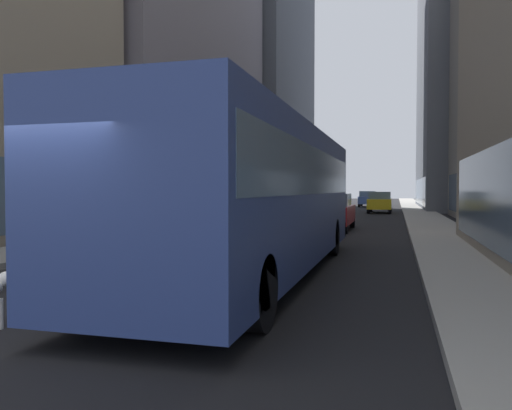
{
  "coord_description": "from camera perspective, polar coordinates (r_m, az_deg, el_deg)",
  "views": [
    {
      "loc": [
        4.01,
        -5.25,
        1.81
      ],
      "look_at": [
        0.48,
        7.41,
        1.4
      ],
      "focal_mm": 35.36,
      "sensor_mm": 36.0,
      "label": 1
    }
  ],
  "objects": [
    {
      "name": "building_left_far",
      "position": [
        57.39,
        -1.22,
        18.03
      ],
      "size": [
        11.86,
        20.81,
        35.72
      ],
      "color": "#4C515B",
      "rests_on": "ground"
    },
    {
      "name": "building_right_far",
      "position": [
        53.4,
        24.6,
        16.94
      ],
      "size": [
        11.42,
        22.16,
        31.83
      ],
      "color": "slate",
      "rests_on": "ground"
    },
    {
      "name": "car_red_coupe",
      "position": [
        22.47,
        8.38,
        -0.74
      ],
      "size": [
        1.86,
        4.38,
        1.62
      ],
      "color": "red",
      "rests_on": "ground"
    },
    {
      "name": "transit_bus",
      "position": [
        10.65,
        0.29,
        1.61
      ],
      "size": [
        2.78,
        11.53,
        3.05
      ],
      "color": "#33478C",
      "rests_on": "ground"
    },
    {
      "name": "car_blue_hatchback",
      "position": [
        53.19,
        12.54,
        0.69
      ],
      "size": [
        1.73,
        4.56,
        1.62
      ],
      "color": "#4C6BB7",
      "rests_on": "ground"
    },
    {
      "name": "ground_plane",
      "position": [
        40.49,
        9.87,
        -0.79
      ],
      "size": [
        120.0,
        120.0,
        0.0
      ],
      "primitive_type": "plane",
      "color": "black"
    },
    {
      "name": "sidewalk_right",
      "position": [
        40.33,
        17.96,
        -0.76
      ],
      "size": [
        2.4,
        110.0,
        0.15
      ],
      "primitive_type": "cube",
      "color": "#ADA89E",
      "rests_on": "ground"
    },
    {
      "name": "car_yellow_taxi",
      "position": [
        39.94,
        13.83,
        0.32
      ],
      "size": [
        1.75,
        4.45,
        1.62
      ],
      "color": "yellow",
      "rests_on": "ground"
    },
    {
      "name": "sidewalk_left",
      "position": [
        41.44,
        2.01,
        -0.61
      ],
      "size": [
        2.4,
        110.0,
        0.15
      ],
      "primitive_type": "cube",
      "color": "gray",
      "rests_on": "ground"
    },
    {
      "name": "car_grey_wagon",
      "position": [
        25.4,
        0.01,
        -0.43
      ],
      "size": [
        1.88,
        4.49,
        1.62
      ],
      "color": "slate",
      "rests_on": "ground"
    }
  ]
}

